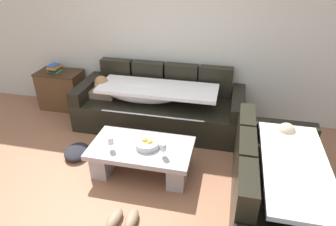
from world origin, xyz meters
name	(u,v)px	position (x,y,z in m)	size (l,w,h in m)	color
ground_plane	(115,198)	(0.00, 0.00, 0.00)	(14.00, 14.00, 0.00)	#935F42
back_wall	(160,29)	(0.00, 2.15, 1.35)	(9.00, 0.10, 2.70)	beige
couch_along_wall	(157,106)	(0.06, 1.63, 0.33)	(2.46, 0.92, 0.88)	black
couch_near_window	(279,190)	(1.68, 0.15, 0.34)	(0.92, 1.88, 0.88)	black
coffee_table	(142,156)	(0.16, 0.50, 0.24)	(1.20, 0.68, 0.38)	#A29A9B
fruit_bowl	(147,144)	(0.24, 0.51, 0.42)	(0.28, 0.28, 0.10)	silver
wine_glass_near_left	(111,141)	(-0.15, 0.36, 0.50)	(0.07, 0.07, 0.17)	silver
wine_glass_near_right	(163,147)	(0.46, 0.37, 0.50)	(0.07, 0.07, 0.17)	silver
side_cabinet	(62,90)	(-1.65, 1.85, 0.32)	(0.72, 0.44, 0.64)	#50341E
book_stack_on_cabinet	(55,68)	(-1.70, 1.85, 0.70)	(0.19, 0.24, 0.12)	#338C59
pair_of_shoes	(123,219)	(0.20, -0.29, 0.04)	(0.31, 0.31, 0.09)	#8C7259
crumpled_garment	(77,152)	(-0.77, 0.62, 0.06)	(0.40, 0.32, 0.12)	#232328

